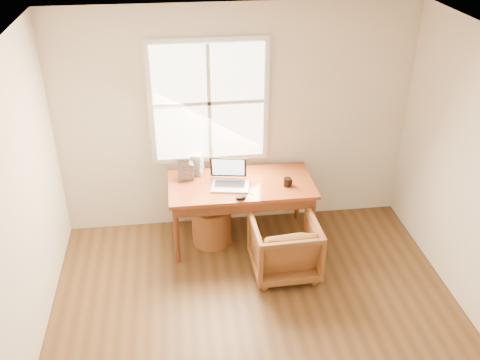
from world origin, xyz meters
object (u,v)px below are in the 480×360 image
object	(u,v)px
armchair	(284,246)
cd_stack_a	(196,164)
desk	(241,184)
wicker_stool	(212,225)
coffee_mug	(287,182)
laptop	(230,174)

from	to	relation	value
armchair	cd_stack_a	distance (m)	1.36
desk	cd_stack_a	xyz separation A→B (m)	(-0.47, 0.26, 0.15)
wicker_stool	coffee_mug	size ratio (longest dim) A/B	4.78
desk	coffee_mug	size ratio (longest dim) A/B	17.08
wicker_stool	laptop	world-z (taller)	laptop
desk	laptop	size ratio (longest dim) A/B	3.45
wicker_stool	coffee_mug	xyz separation A→B (m)	(0.83, -0.13, 0.57)
armchair	cd_stack_a	size ratio (longest dim) A/B	2.75
armchair	laptop	size ratio (longest dim) A/B	1.51
coffee_mug	armchair	bearing A→B (deg)	-101.93
desk	wicker_stool	xyz separation A→B (m)	(-0.34, 0.00, -0.51)
armchair	wicker_stool	bearing A→B (deg)	-43.34
wicker_stool	cd_stack_a	distance (m)	0.72
armchair	wicker_stool	world-z (taller)	armchair
coffee_mug	cd_stack_a	size ratio (longest dim) A/B	0.37
wicker_stool	cd_stack_a	size ratio (longest dim) A/B	1.77
laptop	wicker_stool	bearing A→B (deg)	170.37
wicker_stool	cd_stack_a	xyz separation A→B (m)	(-0.14, 0.26, 0.65)
desk	coffee_mug	world-z (taller)	coffee_mug
laptop	cd_stack_a	world-z (taller)	laptop
laptop	coffee_mug	distance (m)	0.63
wicker_stool	cd_stack_a	bearing A→B (deg)	117.49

